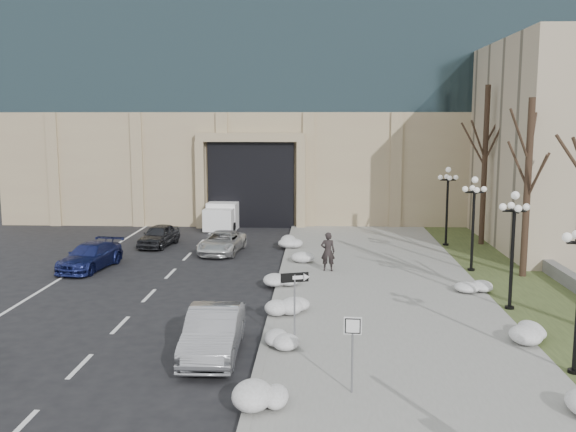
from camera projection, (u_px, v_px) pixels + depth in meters
name	position (u px, v px, depth m)	size (l,w,h in m)	color
sidewalk	(383.00, 298.00, 26.99)	(9.00, 40.00, 0.12)	gray
curb	(277.00, 296.00, 27.21)	(0.30, 40.00, 0.14)	gray
grass_strip	(540.00, 300.00, 26.67)	(4.00, 40.00, 0.10)	#3A4723
stone_wall	(571.00, 282.00, 28.51)	(0.50, 30.00, 0.70)	slate
car_b	(213.00, 332.00, 20.40)	(1.62, 4.65, 1.53)	#94969B
car_c	(90.00, 256.00, 32.35)	(1.84, 4.52, 1.31)	navy
car_d	(222.00, 242.00, 36.27)	(2.03, 4.41, 1.23)	silver
car_e	(159.00, 236.00, 38.21)	(1.54, 3.82, 1.30)	#2B2C30
pedestrian	(328.00, 252.00, 31.41)	(0.70, 0.46, 1.93)	black
box_truck	(226.00, 214.00, 45.29)	(2.37, 5.94, 1.85)	white
one_way_sign	(300.00, 286.00, 20.67)	(0.97, 0.40, 2.60)	slate
keep_sign	(353.00, 338.00, 17.22)	(0.48, 0.08, 2.24)	slate
snow_clump_b	(259.00, 407.00, 16.16)	(1.10, 1.60, 0.36)	white
snow_clump_c	(284.00, 343.00, 20.77)	(1.10, 1.60, 0.36)	white
snow_clump_d	(286.00, 307.00, 24.73)	(1.10, 1.60, 0.36)	white
snow_clump_e	(282.00, 281.00, 28.72)	(1.10, 1.60, 0.36)	white
snow_clump_f	(297.00, 259.00, 33.46)	(1.10, 1.60, 0.36)	white
snow_clump_g	(293.00, 243.00, 37.66)	(1.10, 1.60, 0.36)	white
snow_clump_i	(526.00, 334.00, 21.71)	(1.10, 1.60, 0.36)	white
snow_clump_j	(474.00, 286.00, 27.94)	(1.10, 1.60, 0.36)	white
lamppost_b	(513.00, 234.00, 24.83)	(1.18, 1.18, 4.76)	black
lamppost_c	(474.00, 211.00, 31.25)	(1.18, 1.18, 4.76)	black
lamppost_d	(447.00, 196.00, 37.67)	(1.18, 1.18, 4.76)	black
tree_mid	(529.00, 163.00, 29.79)	(3.20, 3.20, 8.50)	black
tree_far	(486.00, 143.00, 37.60)	(3.20, 3.20, 9.50)	black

